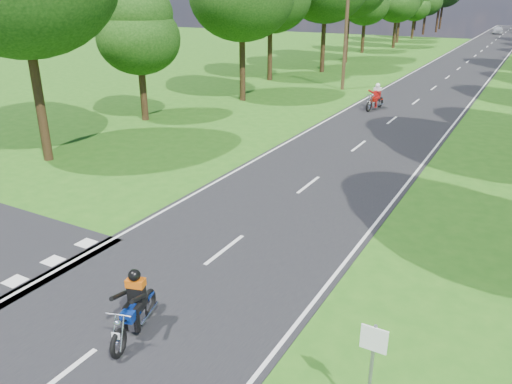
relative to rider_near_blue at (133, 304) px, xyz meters
The scene contains 8 objects.
ground 2.33m from the rider_near_blue, 99.68° to the left, with size 160.00×160.00×0.00m, color #255D15.
main_road 52.18m from the rider_near_blue, 90.41° to the left, with size 7.00×140.00×0.02m, color black.
road_markings 50.31m from the rider_near_blue, 90.58° to the left, with size 7.40×140.00×0.01m.
telegraph_pole 31.01m from the rider_near_blue, 101.92° to the left, with size 1.20×0.26×8.00m.
road_sign 5.16m from the rider_near_blue, ahead, with size 0.45×0.07×2.00m.
rider_near_blue is the anchor object (origin of this frame).
rider_far_red 24.53m from the rider_near_blue, 94.96° to the left, with size 0.65×1.96×1.64m, color #A2170C, non-canonical shape.
distant_car 95.11m from the rider_near_blue, 90.81° to the left, with size 1.60×3.97×1.35m, color silver.
Camera 1 is at (7.07, -8.70, 6.96)m, focal length 35.00 mm.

